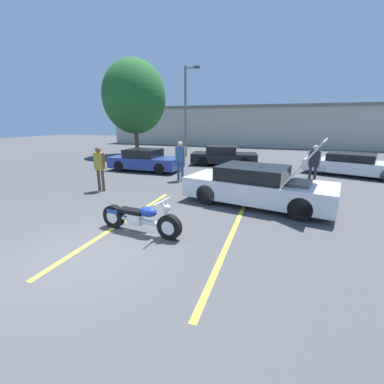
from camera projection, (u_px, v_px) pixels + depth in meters
name	position (u px, v px, depth m)	size (l,w,h in m)	color
ground_plane	(84.00, 256.00, 5.40)	(80.00, 80.00, 0.00)	#474749
parking_stripe_foreground	(123.00, 222.00, 7.18)	(0.12, 5.88, 0.01)	yellow
parking_stripe_middle	(230.00, 237.00, 6.25)	(0.12, 5.88, 0.01)	yellow
far_building	(247.00, 125.00, 29.09)	(32.00, 4.20, 4.40)	#B2AD9E
light_pole	(187.00, 108.00, 19.58)	(1.21, 0.28, 6.66)	slate
tree_background	(134.00, 97.00, 20.21)	(4.94, 4.94, 7.40)	brown
motorcycle	(140.00, 219.00, 6.41)	(2.30, 0.70, 0.94)	black
show_car_hood_open	(258.00, 186.00, 8.56)	(5.07, 2.81, 2.24)	silver
parked_car_left_row	(146.00, 160.00, 14.59)	(4.07, 1.87, 1.21)	navy
parked_car_mid_row	(224.00, 156.00, 16.49)	(4.33, 2.38, 1.21)	black
parked_car_right_row	(354.00, 165.00, 13.23)	(5.07, 3.32, 1.14)	silver
spectator_near_motorcycle	(99.00, 165.00, 10.15)	(0.52, 0.23, 1.78)	brown
spectator_by_show_car	(314.00, 162.00, 10.86)	(0.52, 0.23, 1.77)	#333338
spectator_midground	(180.00, 157.00, 11.90)	(0.52, 0.24, 1.84)	#38476B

